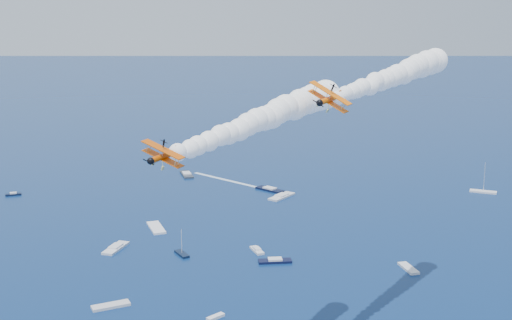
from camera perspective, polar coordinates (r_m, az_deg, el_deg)
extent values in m
cube|color=black|center=(275.61, 1.16, -2.50)|extent=(10.52, 12.40, 0.70)
cube|color=silver|center=(176.73, -12.15, -11.91)|extent=(9.92, 5.10, 0.70)
cube|color=black|center=(207.29, -6.27, -7.88)|extent=(4.15, 7.15, 0.70)
cube|color=black|center=(200.67, 1.61, -8.52)|extent=(10.08, 4.16, 0.70)
cube|color=white|center=(167.58, -3.43, -13.07)|extent=(4.86, 3.75, 0.70)
cube|color=silver|center=(200.28, 12.73, -8.90)|extent=(3.09, 8.76, 0.70)
cube|color=black|center=(285.16, -19.79, -2.75)|extent=(6.25, 2.73, 0.70)
cube|color=silver|center=(215.29, -11.75, -7.28)|extent=(8.76, 11.81, 0.70)
cube|color=silver|center=(208.88, 0.08, -7.63)|extent=(3.34, 7.36, 0.70)
cube|color=white|center=(287.42, 18.61, -2.54)|extent=(10.45, 8.55, 0.70)
cube|color=#2E343E|center=(301.32, -5.86, -1.22)|extent=(4.95, 13.18, 0.70)
cube|color=silver|center=(265.93, 2.18, -3.09)|extent=(12.71, 12.12, 0.70)
cube|color=white|center=(231.73, -8.42, -5.67)|extent=(5.85, 13.36, 0.70)
cube|color=white|center=(292.18, -2.59, -1.68)|extent=(23.93, 31.94, 0.04)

